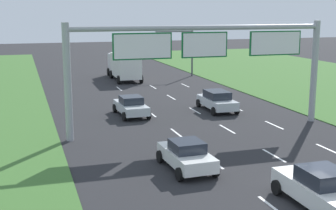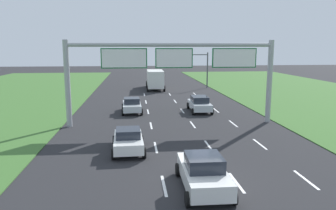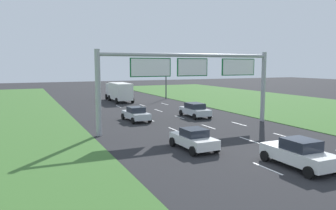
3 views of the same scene
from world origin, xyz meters
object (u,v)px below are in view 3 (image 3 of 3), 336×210
at_px(box_truck, 119,91).
at_px(traffic_light_mast, 155,76).
at_px(car_lead_silver, 299,153).
at_px(car_far_ahead, 136,114).
at_px(sign_gantry, 192,73).
at_px(car_mid_lane, 195,110).
at_px(car_near_red, 194,139).

distance_m(box_truck, traffic_light_mast, 6.82).
height_order(car_lead_silver, car_far_ahead, car_lead_silver).
relative_size(sign_gantry, traffic_light_mast, 3.08).
bearing_deg(car_mid_lane, car_near_red, -118.47).
relative_size(car_lead_silver, sign_gantry, 0.26).
bearing_deg(car_near_red, car_mid_lane, 58.55).
height_order(car_near_red, traffic_light_mast, traffic_light_mast).
xyz_separation_m(car_far_ahead, box_truck, (3.44, 18.31, 0.89)).
distance_m(car_lead_silver, car_far_ahead, 18.66).
height_order(car_near_red, sign_gantry, sign_gantry).
xyz_separation_m(car_lead_silver, car_far_ahead, (-3.36, 18.35, -0.07)).
bearing_deg(car_lead_silver, box_truck, 90.30).
bearing_deg(traffic_light_mast, car_lead_silver, -99.95).
distance_m(car_lead_silver, sign_gantry, 13.55).
bearing_deg(car_lead_silver, sign_gantry, 89.57).
bearing_deg(car_mid_lane, car_far_ahead, 179.11).
bearing_deg(car_lead_silver, car_mid_lane, 79.69).
bearing_deg(sign_gantry, car_far_ahead, 123.02).
relative_size(car_far_ahead, sign_gantry, 0.24).
xyz_separation_m(car_near_red, box_truck, (3.58, 30.79, 0.89)).
bearing_deg(box_truck, car_far_ahead, -99.87).
height_order(sign_gantry, traffic_light_mast, sign_gantry).
height_order(car_lead_silver, car_mid_lane, car_lead_silver).
bearing_deg(car_mid_lane, box_truck, 101.29).
height_order(car_lead_silver, box_truck, box_truck).
height_order(car_lead_silver, sign_gantry, sign_gantry).
xyz_separation_m(car_near_red, car_far_ahead, (0.14, 12.48, -0.00)).
bearing_deg(car_mid_lane, sign_gantry, -120.75).
xyz_separation_m(box_truck, sign_gantry, (0.11, -23.77, 3.36)).
bearing_deg(sign_gantry, box_truck, 90.26).
bearing_deg(box_truck, car_near_red, -95.85).
bearing_deg(car_mid_lane, traffic_light_mast, 81.86).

